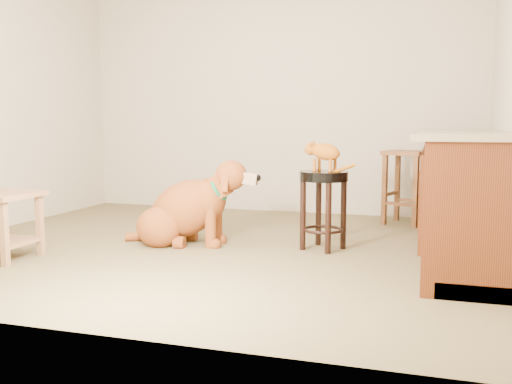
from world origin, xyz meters
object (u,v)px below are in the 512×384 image
(padded_stool, at_px, (323,194))
(tabby_kitten, at_px, (323,153))
(golden_retriever, at_px, (187,211))
(wood_stool, at_px, (406,186))
(side_table, at_px, (2,215))

(padded_stool, bearing_deg, tabby_kitten, 153.24)
(padded_stool, height_order, tabby_kitten, tabby_kitten)
(padded_stool, height_order, golden_retriever, golden_retriever)
(padded_stool, xyz_separation_m, tabby_kitten, (-0.01, 0.00, 0.33))
(golden_retriever, bearing_deg, padded_stool, 1.91)
(wood_stool, xyz_separation_m, tabby_kitten, (-0.59, -1.38, 0.39))
(wood_stool, xyz_separation_m, side_table, (-2.78, -2.41, -0.05))
(wood_stool, distance_m, side_table, 3.68)
(tabby_kitten, bearing_deg, golden_retriever, -151.42)
(wood_stool, bearing_deg, golden_retriever, -137.92)
(side_table, bearing_deg, padded_stool, 24.89)
(tabby_kitten, bearing_deg, wood_stool, 88.11)
(padded_stool, relative_size, golden_retriever, 0.52)
(padded_stool, xyz_separation_m, wood_stool, (0.58, 1.39, -0.06))
(padded_stool, relative_size, tabby_kitten, 1.46)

